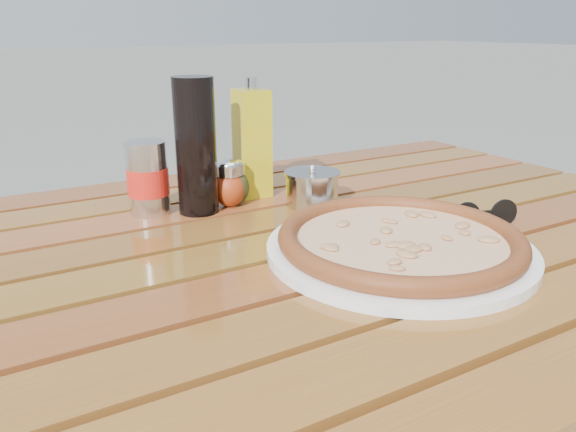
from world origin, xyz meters
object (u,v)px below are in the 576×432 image
pepper_shaker (229,184)px  soda_can (148,179)px  dark_bottle (196,146)px  plate (399,250)px  sunglasses (484,215)px  table (295,287)px  olive_oil_cruet (252,143)px  pizza (400,239)px  oregano_shaker (233,183)px  parmesan_tin (312,188)px

pepper_shaker → soda_can: bearing=167.4°
dark_bottle → pepper_shaker: bearing=2.3°
plate → sunglasses: bearing=7.7°
pepper_shaker → dark_bottle: 0.09m
table → olive_oil_cruet: bearing=78.0°
pizza → sunglasses: (0.19, 0.03, -0.01)m
oregano_shaker → soda_can: (-0.14, 0.02, 0.02)m
table → plate: bearing=-51.8°
soda_can → olive_oil_cruet: bearing=2.9°
plate → oregano_shaker: size_ratio=4.39×
pepper_shaker → parmesan_tin: pepper_shaker is taller
dark_bottle → olive_oil_cruet: dark_bottle is taller
soda_can → table: bearing=-56.9°
oregano_shaker → soda_can: 0.14m
dark_bottle → sunglasses: size_ratio=1.99×
parmesan_tin → sunglasses: bearing=-51.6°
soda_can → sunglasses: (0.43, -0.32, -0.04)m
sunglasses → table: bearing=179.3°
olive_oil_cruet → sunglasses: 0.41m
pepper_shaker → parmesan_tin: bearing=-27.5°
oregano_shaker → soda_can: size_ratio=0.68×
pizza → parmesan_tin: parmesan_tin is taller
pepper_shaker → oregano_shaker: 0.01m
oregano_shaker → sunglasses: (0.29, -0.29, -0.02)m
table → parmesan_tin: 0.20m
oregano_shaker → parmesan_tin: size_ratio=0.66×
plate → dark_bottle: dark_bottle is taller
olive_oil_cruet → parmesan_tin: bearing=-59.7°
pepper_shaker → sunglasses: (0.30, -0.29, -0.02)m
oregano_shaker → plate: bearing=-72.8°
parmesan_tin → pepper_shaker: bearing=152.5°
plate → soda_can: size_ratio=3.00×
pizza → olive_oil_cruet: olive_oil_cruet is taller
plate → soda_can: soda_can is taller
table → sunglasses: sunglasses is taller
dark_bottle → parmesan_tin: dark_bottle is taller
pizza → sunglasses: sunglasses is taller
soda_can → parmesan_tin: 0.27m
table → dark_bottle: dark_bottle is taller
plate → pizza: 0.02m
olive_oil_cruet → parmesan_tin: size_ratio=1.68×
olive_oil_cruet → soda_can: bearing=-177.1°
oregano_shaker → dark_bottle: dark_bottle is taller
table → pizza: pizza is taller
oregano_shaker → parmesan_tin: 0.14m
plate → oregano_shaker: (-0.10, 0.32, 0.03)m
plate → parmesan_tin: size_ratio=2.88×
oregano_shaker → parmesan_tin: (0.12, -0.07, -0.01)m
olive_oil_cruet → sunglasses: bearing=-54.0°
pepper_shaker → parmesan_tin: size_ratio=0.66×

